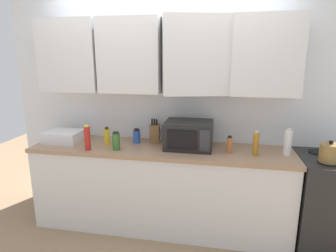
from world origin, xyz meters
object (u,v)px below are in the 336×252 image
(knife_block, at_px, (155,133))
(bottle_yellow_mustard, at_px, (107,137))
(bottle_red_sauce, at_px, (87,138))
(bottle_amber_vinegar, at_px, (256,144))
(kettle, at_px, (330,153))
(bottle_blue_cleaner, at_px, (137,136))
(dish_rack, at_px, (64,136))
(bottle_white_jar, at_px, (288,143))
(microwave, at_px, (189,135))
(bottle_green_oil, at_px, (116,141))
(bottle_spice_jar, at_px, (229,145))
(stove_range, at_px, (336,203))

(knife_block, bearing_deg, bottle_yellow_mustard, -159.89)
(bottle_red_sauce, xyz_separation_m, bottle_amber_vinegar, (1.64, 0.15, -0.01))
(kettle, xyz_separation_m, bottle_blue_cleaner, (-1.85, 0.27, -0.02))
(dish_rack, xyz_separation_m, bottle_white_jar, (2.33, -0.00, 0.06))
(bottle_blue_cleaner, bearing_deg, dish_rack, -171.93)
(microwave, xyz_separation_m, dish_rack, (-1.38, -0.04, -0.08))
(dish_rack, relative_size, knife_block, 1.42)
(kettle, bearing_deg, dish_rack, 176.55)
(bottle_green_oil, bearing_deg, bottle_white_jar, 5.14)
(knife_block, xyz_separation_m, bottle_yellow_mustard, (-0.48, -0.18, -0.01))
(microwave, bearing_deg, kettle, -8.86)
(knife_block, distance_m, bottle_amber_vinegar, 1.07)
(kettle, bearing_deg, bottle_blue_cleaner, 171.57)
(bottle_white_jar, bearing_deg, bottle_red_sauce, -173.79)
(dish_rack, height_order, bottle_spice_jar, bottle_spice_jar)
(kettle, xyz_separation_m, bottle_amber_vinegar, (-0.62, 0.09, 0.02))
(bottle_amber_vinegar, relative_size, bottle_yellow_mustard, 1.26)
(bottle_spice_jar, relative_size, bottle_amber_vinegar, 0.70)
(bottle_red_sauce, distance_m, bottle_amber_vinegar, 1.65)
(bottle_red_sauce, height_order, bottle_blue_cleaner, bottle_red_sauce)
(microwave, distance_m, bottle_amber_vinegar, 0.66)
(bottle_white_jar, bearing_deg, knife_block, 172.78)
(dish_rack, height_order, bottle_blue_cleaner, bottle_blue_cleaner)
(dish_rack, xyz_separation_m, bottle_green_oil, (0.67, -0.15, 0.03))
(dish_rack, xyz_separation_m, bottle_amber_vinegar, (2.03, -0.07, 0.05))
(stove_range, relative_size, bottle_red_sauce, 3.56)
(bottle_red_sauce, bearing_deg, dish_rack, 151.05)
(bottle_red_sauce, xyz_separation_m, bottle_yellow_mustard, (0.12, 0.21, -0.04))
(dish_rack, bearing_deg, knife_block, 9.42)
(bottle_spice_jar, bearing_deg, kettle, -7.96)
(bottle_blue_cleaner, relative_size, bottle_amber_vinegar, 0.65)
(bottle_amber_vinegar, height_order, bottle_yellow_mustard, bottle_amber_vinegar)
(bottle_red_sauce, relative_size, bottle_white_jar, 0.97)
(kettle, xyz_separation_m, bottle_white_jar, (-0.32, 0.16, 0.03))
(bottle_spice_jar, xyz_separation_m, bottle_red_sauce, (-1.40, -0.18, 0.04))
(kettle, bearing_deg, knife_block, 168.91)
(kettle, height_order, knife_block, knife_block)
(knife_block, distance_m, bottle_green_oil, 0.45)
(dish_rack, distance_m, bottle_blue_cleaner, 0.81)
(stove_range, xyz_separation_m, knife_block, (-1.83, 0.18, 0.55))
(kettle, xyz_separation_m, dish_rack, (-2.65, 0.16, -0.03))
(dish_rack, distance_m, bottle_amber_vinegar, 2.03)
(bottle_spice_jar, height_order, bottle_red_sauce, bottle_red_sauce)
(bottle_white_jar, bearing_deg, stove_range, -1.78)
(dish_rack, height_order, bottle_yellow_mustard, bottle_yellow_mustard)
(kettle, bearing_deg, bottle_yellow_mustard, 176.02)
(stove_range, height_order, bottle_blue_cleaner, bottle_blue_cleaner)
(bottle_white_jar, bearing_deg, bottle_blue_cleaner, 175.57)
(stove_range, bearing_deg, bottle_white_jar, 178.22)
(dish_rack, relative_size, bottle_red_sauce, 1.48)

